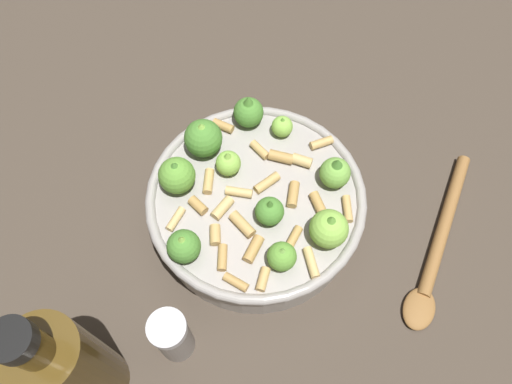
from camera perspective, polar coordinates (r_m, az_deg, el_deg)
ground_plane at (r=0.63m, az=0.00°, el=-2.99°), size 2.40×2.40×0.00m
cooking_pan at (r=0.59m, az=-0.10°, el=-1.23°), size 0.26×0.26×0.11m
pepper_shaker at (r=0.54m, az=-9.64°, el=-16.14°), size 0.04×0.04×0.09m
olive_oil_bottle at (r=0.51m, az=-20.85°, el=-18.26°), size 0.07×0.07×0.22m
wooden_spoon at (r=0.64m, az=20.28°, el=-6.01°), size 0.10×0.24×0.02m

